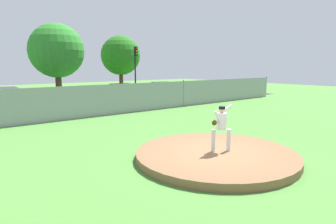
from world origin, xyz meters
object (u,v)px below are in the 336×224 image
(baseball, at_px, (228,141))
(parked_car_slate, at_px, (95,96))
(pitcher_youth, at_px, (221,124))
(parked_car_charcoal, at_px, (125,94))
(traffic_light_far, at_px, (136,63))
(parked_car_red, at_px, (166,91))
(parked_car_burgundy, at_px, (4,102))

(baseball, height_order, parked_car_slate, parked_car_slate)
(pitcher_youth, height_order, parked_car_charcoal, pitcher_youth)
(parked_car_charcoal, relative_size, traffic_light_far, 0.86)
(pitcher_youth, relative_size, traffic_light_far, 0.32)
(pitcher_youth, xyz_separation_m, parked_car_slate, (2.09, 14.44, -0.43))
(baseball, height_order, parked_car_charcoal, parked_car_charcoal)
(parked_car_red, distance_m, parked_car_charcoal, 4.38)
(parked_car_slate, relative_size, parked_car_red, 1.03)
(parked_car_slate, bearing_deg, pitcher_youth, -98.23)
(pitcher_youth, bearing_deg, traffic_light_far, 65.50)
(pitcher_youth, bearing_deg, parked_car_red, 57.61)
(baseball, height_order, parked_car_burgundy, parked_car_burgundy)
(pitcher_youth, distance_m, parked_car_charcoal, 15.58)
(parked_car_red, relative_size, traffic_light_far, 0.89)
(pitcher_youth, height_order, parked_car_red, pitcher_youth)
(baseball, relative_size, traffic_light_far, 0.01)
(parked_car_red, bearing_deg, parked_car_burgundy, -180.00)
(parked_car_slate, distance_m, traffic_light_far, 8.04)
(pitcher_youth, bearing_deg, parked_car_charcoal, 71.38)
(parked_car_burgundy, xyz_separation_m, parked_car_slate, (6.09, -0.31, -0.05))
(parked_car_slate, height_order, traffic_light_far, traffic_light_far)
(baseball, bearing_deg, traffic_light_far, 67.68)
(parked_car_red, xyz_separation_m, parked_car_charcoal, (-4.38, 0.01, -0.00))
(baseball, distance_m, parked_car_red, 16.41)
(baseball, distance_m, parked_car_slate, 13.90)
(parked_car_burgundy, bearing_deg, parked_car_charcoal, 0.08)
(parked_car_charcoal, bearing_deg, parked_car_red, -0.16)
(pitcher_youth, distance_m, traffic_light_far, 20.53)
(pitcher_youth, relative_size, baseball, 21.42)
(parked_car_red, bearing_deg, parked_car_charcoal, 179.84)
(parked_car_red, bearing_deg, pitcher_youth, -122.39)
(pitcher_youth, distance_m, baseball, 1.53)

